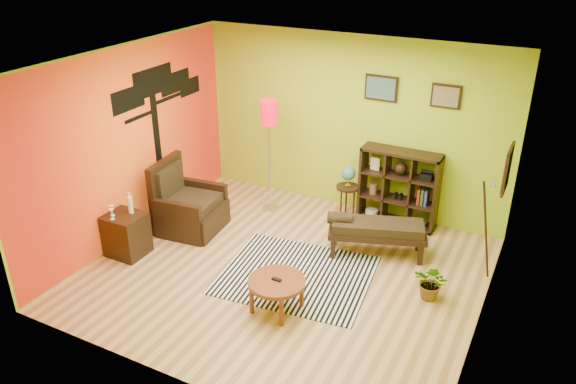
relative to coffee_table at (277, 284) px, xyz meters
The scene contains 11 objects.
ground 0.89m from the coffee_table, 110.42° to the left, with size 5.00×5.00×0.00m, color tan.
room_shell 1.67m from the coffee_table, 115.87° to the left, with size 5.04×4.54×2.82m.
zebra_rug 0.85m from the coffee_table, 98.70° to the left, with size 1.95×1.64×0.01m, color white.
coffee_table is the anchor object (origin of this frame).
armchair 2.47m from the coffee_table, 151.81° to the left, with size 0.98×0.98×1.08m.
side_cabinet 2.49m from the coffee_table, behind, with size 0.52×0.47×0.93m.
floor_lamp 2.90m from the coffee_table, 120.48° to the left, with size 0.28×0.28×1.83m.
globe_table 2.64m from the coffee_table, 93.15° to the left, with size 0.36×0.36×0.87m.
cube_shelf 2.87m from the coffee_table, 77.27° to the left, with size 1.20×0.35×1.20m.
bench 1.85m from the coffee_table, 70.74° to the left, with size 1.43×0.91×0.63m.
potted_plant 1.94m from the coffee_table, 33.85° to the left, with size 0.42×0.47×0.36m, color #26661E.
Camera 1 is at (2.94, -5.63, 4.24)m, focal length 35.00 mm.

